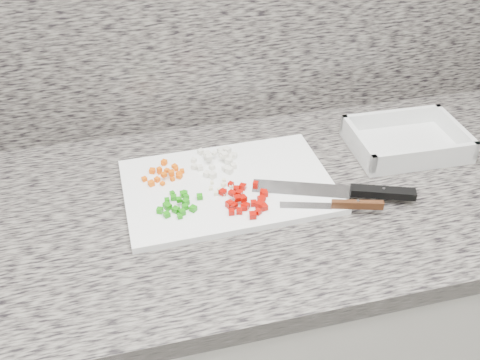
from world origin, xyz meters
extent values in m
cube|color=silver|center=(0.00, 1.44, 0.43)|extent=(3.92, 0.62, 0.86)
cube|color=slate|center=(0.00, 1.44, 0.88)|extent=(3.96, 0.64, 0.04)
cube|color=slate|center=(0.00, 1.74, 1.20)|extent=(3.92, 0.02, 0.60)
cube|color=white|center=(-0.02, 1.47, 0.91)|extent=(0.43, 0.29, 0.01)
cube|color=#E65705|center=(-0.14, 1.57, 0.92)|extent=(0.01, 0.01, 0.01)
cube|color=#E65705|center=(-0.15, 1.50, 0.92)|extent=(0.01, 0.01, 0.01)
cube|color=#E65705|center=(-0.16, 1.54, 0.92)|extent=(0.01, 0.01, 0.01)
cube|color=#E65705|center=(-0.15, 1.54, 0.93)|extent=(0.01, 0.01, 0.01)
cube|color=#E65705|center=(-0.10, 1.53, 0.92)|extent=(0.01, 0.01, 0.01)
cube|color=#E65705|center=(-0.11, 1.52, 0.92)|extent=(0.01, 0.01, 0.01)
cube|color=#E65705|center=(-0.13, 1.51, 0.92)|extent=(0.01, 0.01, 0.01)
cube|color=#E65705|center=(-0.18, 1.52, 0.92)|extent=(0.01, 0.01, 0.01)
cube|color=#E65705|center=(-0.17, 1.50, 0.92)|extent=(0.01, 0.01, 0.01)
cube|color=#E65705|center=(-0.12, 1.55, 0.92)|extent=(0.01, 0.01, 0.01)
cube|color=#E65705|center=(-0.12, 1.52, 0.92)|extent=(0.01, 0.01, 0.01)
cube|color=#E65705|center=(-0.13, 1.53, 0.93)|extent=(0.01, 0.01, 0.01)
cube|color=#E65705|center=(-0.16, 1.51, 0.92)|extent=(0.01, 0.01, 0.01)
cube|color=#E65705|center=(-0.14, 1.57, 0.92)|extent=(0.01, 0.01, 0.01)
cube|color=#E65705|center=(-0.15, 1.54, 0.92)|extent=(0.01, 0.01, 0.01)
cube|color=#E65705|center=(-0.14, 1.51, 0.93)|extent=(0.01, 0.01, 0.01)
cube|color=#E65705|center=(-0.13, 1.52, 0.93)|extent=(0.01, 0.01, 0.01)
cube|color=#E65705|center=(-0.16, 1.55, 0.92)|extent=(0.01, 0.01, 0.01)
cube|color=#E65705|center=(-0.11, 1.51, 0.92)|extent=(0.01, 0.01, 0.01)
cube|color=#E65705|center=(-0.11, 1.54, 0.92)|extent=(0.01, 0.01, 0.01)
cube|color=silver|center=(-0.04, 1.55, 0.93)|extent=(0.01, 0.01, 0.01)
cube|color=silver|center=(-0.01, 1.55, 0.93)|extent=(0.01, 0.01, 0.01)
cube|color=silver|center=(-0.04, 1.50, 0.92)|extent=(0.02, 0.02, 0.01)
cube|color=silver|center=(-0.03, 1.56, 0.93)|extent=(0.01, 0.01, 0.01)
cube|color=silver|center=(0.01, 1.58, 0.92)|extent=(0.02, 0.02, 0.01)
cube|color=silver|center=(-0.07, 1.56, 0.92)|extent=(0.01, 0.01, 0.01)
cube|color=silver|center=(-0.07, 1.54, 0.92)|extent=(0.02, 0.02, 0.01)
cube|color=silver|center=(-0.05, 1.59, 0.92)|extent=(0.02, 0.02, 0.01)
cube|color=silver|center=(0.01, 1.52, 0.92)|extent=(0.01, 0.01, 0.01)
cube|color=silver|center=(0.00, 1.58, 0.92)|extent=(0.02, 0.02, 0.01)
cube|color=silver|center=(-0.04, 1.57, 0.92)|extent=(0.01, 0.01, 0.01)
cube|color=silver|center=(0.02, 1.56, 0.92)|extent=(0.02, 0.02, 0.01)
cube|color=silver|center=(0.00, 1.54, 0.92)|extent=(0.01, 0.01, 0.01)
cube|color=silver|center=(-0.01, 1.50, 0.92)|extent=(0.02, 0.02, 0.01)
cube|color=silver|center=(-0.01, 1.57, 0.92)|extent=(0.01, 0.01, 0.01)
cube|color=silver|center=(-0.04, 1.53, 0.92)|extent=(0.01, 0.01, 0.01)
cube|color=silver|center=(0.01, 1.55, 0.92)|extent=(0.02, 0.02, 0.01)
cube|color=silver|center=(-0.01, 1.55, 0.93)|extent=(0.02, 0.02, 0.01)
cube|color=silver|center=(-0.05, 1.50, 0.92)|extent=(0.02, 0.02, 0.01)
cube|color=silver|center=(-0.04, 1.56, 0.93)|extent=(0.02, 0.02, 0.01)
cube|color=silver|center=(-0.01, 1.51, 0.92)|extent=(0.01, 0.01, 0.01)
cube|color=silver|center=(-0.04, 1.58, 0.92)|extent=(0.01, 0.01, 0.01)
cube|color=silver|center=(0.00, 1.54, 0.92)|extent=(0.02, 0.02, 0.01)
cube|color=silver|center=(-0.01, 1.58, 0.92)|extent=(0.02, 0.02, 0.01)
cube|color=silver|center=(-0.06, 1.53, 0.92)|extent=(0.01, 0.01, 0.01)
cube|color=#17800B|center=(-0.12, 1.41, 0.92)|extent=(0.01, 0.01, 0.01)
cube|color=#17800B|center=(-0.12, 1.40, 0.92)|extent=(0.01, 0.01, 0.01)
cube|color=#17800B|center=(-0.11, 1.42, 0.92)|extent=(0.02, 0.02, 0.01)
cube|color=#17800B|center=(-0.13, 1.39, 0.92)|extent=(0.01, 0.01, 0.01)
cube|color=#17800B|center=(-0.15, 1.40, 0.92)|extent=(0.01, 0.01, 0.01)
cube|color=#17800B|center=(-0.13, 1.46, 0.92)|extent=(0.01, 0.01, 0.01)
cube|color=#17800B|center=(-0.12, 1.42, 0.93)|extent=(0.01, 0.01, 0.01)
cube|color=#17800B|center=(-0.13, 1.41, 0.92)|extent=(0.01, 0.01, 0.01)
cube|color=#17800B|center=(-0.11, 1.44, 0.92)|extent=(0.01, 0.01, 0.01)
cube|color=#17800B|center=(-0.13, 1.41, 0.92)|extent=(0.02, 0.02, 0.01)
cube|color=#17800B|center=(-0.15, 1.42, 0.92)|extent=(0.02, 0.02, 0.01)
cube|color=#17800B|center=(-0.15, 1.42, 0.92)|extent=(0.02, 0.02, 0.01)
cube|color=#17800B|center=(-0.15, 1.44, 0.92)|extent=(0.01, 0.01, 0.01)
cube|color=#17800B|center=(-0.13, 1.44, 0.92)|extent=(0.01, 0.01, 0.01)
cube|color=#17800B|center=(-0.11, 1.45, 0.92)|extent=(0.01, 0.01, 0.01)
cube|color=#17800B|center=(-0.08, 1.43, 0.92)|extent=(0.01, 0.01, 0.01)
cube|color=#17800B|center=(-0.11, 1.45, 0.92)|extent=(0.01, 0.01, 0.01)
cube|color=#17800B|center=(-0.16, 1.41, 0.92)|extent=(0.01, 0.01, 0.01)
cube|color=#17800B|center=(-0.10, 1.40, 0.92)|extent=(0.02, 0.02, 0.01)
cube|color=#9E0802|center=(0.00, 1.35, 0.92)|extent=(0.02, 0.02, 0.01)
cube|color=#9E0802|center=(0.04, 1.42, 0.92)|extent=(0.02, 0.02, 0.01)
cube|color=#9E0802|center=(0.03, 1.39, 0.92)|extent=(0.01, 0.01, 0.01)
cube|color=#9E0802|center=(0.03, 1.38, 0.92)|extent=(0.02, 0.02, 0.01)
cube|color=#9E0802|center=(-0.02, 1.42, 0.93)|extent=(0.02, 0.02, 0.01)
cube|color=#9E0802|center=(0.04, 1.41, 0.92)|extent=(0.01, 0.01, 0.01)
cube|color=#9E0802|center=(-0.01, 1.41, 0.93)|extent=(0.02, 0.02, 0.01)
cube|color=#9E0802|center=(-0.03, 1.37, 0.92)|extent=(0.01, 0.01, 0.01)
cube|color=#9E0802|center=(0.02, 1.39, 0.92)|extent=(0.01, 0.01, 0.01)
cube|color=#9E0802|center=(-0.01, 1.44, 0.92)|extent=(0.01, 0.01, 0.01)
cube|color=#9E0802|center=(-0.01, 1.40, 0.93)|extent=(0.01, 0.01, 0.01)
cube|color=#9E0802|center=(-0.01, 1.46, 0.92)|extent=(0.01, 0.01, 0.01)
cube|color=#9E0802|center=(0.03, 1.40, 0.92)|extent=(0.02, 0.02, 0.01)
cube|color=#9E0802|center=(-0.04, 1.44, 0.92)|extent=(0.02, 0.02, 0.01)
cube|color=#9E0802|center=(0.04, 1.40, 0.92)|extent=(0.01, 0.01, 0.01)
cube|color=#9E0802|center=(0.01, 1.44, 0.92)|extent=(0.02, 0.02, 0.01)
cube|color=#9E0802|center=(-0.02, 1.43, 0.92)|extent=(0.01, 0.01, 0.01)
cube|color=#9E0802|center=(0.03, 1.37, 0.92)|extent=(0.01, 0.01, 0.01)
cube|color=#9E0802|center=(-0.02, 1.37, 0.92)|extent=(0.01, 0.01, 0.01)
cube|color=#9E0802|center=(-0.02, 1.39, 0.92)|extent=(0.02, 0.02, 0.01)
cube|color=#9E0802|center=(0.00, 1.38, 0.92)|extent=(0.02, 0.02, 0.01)
cube|color=#9E0802|center=(0.00, 1.40, 0.93)|extent=(0.02, 0.02, 0.01)
cube|color=#9E0802|center=(-0.01, 1.38, 0.92)|extent=(0.01, 0.01, 0.01)
cube|color=#9E0802|center=(0.02, 1.36, 0.92)|extent=(0.02, 0.02, 0.01)
cube|color=#9E0802|center=(-0.03, 1.39, 0.92)|extent=(0.02, 0.02, 0.01)
cube|color=#9E0802|center=(-0.03, 1.44, 0.92)|extent=(0.02, 0.02, 0.01)
cube|color=#9E0802|center=(0.04, 1.45, 0.92)|extent=(0.01, 0.01, 0.01)
cube|color=beige|center=(-0.01, 1.45, 0.92)|extent=(0.01, 0.01, 0.00)
cube|color=beige|center=(-0.04, 1.45, 0.92)|extent=(0.01, 0.01, 0.01)
cube|color=beige|center=(-0.03, 1.46, 0.92)|extent=(0.01, 0.01, 0.01)
cube|color=beige|center=(-0.03, 1.44, 0.92)|extent=(0.01, 0.01, 0.01)
cube|color=beige|center=(-0.05, 1.44, 0.92)|extent=(0.01, 0.01, 0.01)
cube|color=beige|center=(-0.02, 1.48, 0.92)|extent=(0.01, 0.01, 0.01)
cube|color=beige|center=(-0.03, 1.43, 0.92)|extent=(0.01, 0.01, 0.01)
cube|color=beige|center=(-0.04, 1.44, 0.92)|extent=(0.01, 0.01, 0.01)
cube|color=beige|center=(-0.05, 1.48, 0.92)|extent=(0.01, 0.01, 0.01)
cube|color=beige|center=(-0.06, 1.46, 0.92)|extent=(0.01, 0.01, 0.01)
cube|color=white|center=(0.12, 1.41, 0.92)|extent=(0.20, 0.11, 0.00)
cube|color=black|center=(0.27, 1.36, 0.92)|extent=(0.13, 0.07, 0.02)
cylinder|color=white|center=(0.27, 1.36, 0.93)|extent=(0.01, 0.01, 0.00)
cube|color=white|center=(0.11, 1.36, 0.92)|extent=(0.10, 0.05, 0.00)
cube|color=#462211|center=(0.21, 1.33, 0.92)|extent=(0.10, 0.04, 0.02)
cylinder|color=white|center=(0.21, 1.33, 0.93)|extent=(0.01, 0.01, 0.00)
cube|color=silver|center=(0.41, 1.52, 0.91)|extent=(0.26, 0.19, 0.01)
cube|color=silver|center=(0.41, 1.60, 0.93)|extent=(0.25, 0.02, 0.04)
cube|color=silver|center=(0.41, 1.43, 0.93)|extent=(0.25, 0.02, 0.04)
cube|color=silver|center=(0.53, 1.51, 0.93)|extent=(0.02, 0.18, 0.04)
cube|color=silver|center=(0.29, 1.52, 0.93)|extent=(0.02, 0.18, 0.04)
camera|label=1|loc=(-0.21, 0.61, 1.58)|focal=40.00mm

